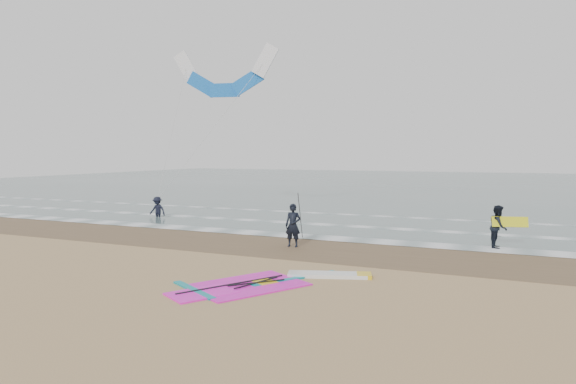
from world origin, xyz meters
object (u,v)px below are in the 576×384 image
at_px(person_standing, 293,225).
at_px(person_walking, 498,227).
at_px(person_wading, 157,204).
at_px(windsurf_rig, 271,282).
at_px(surf_kite, 224,77).

xyz_separation_m(person_standing, person_walking, (7.29, 2.90, -0.02)).
bearing_deg(person_wading, person_standing, -29.39).
height_order(windsurf_rig, person_wading, person_wading).
bearing_deg(person_walking, person_standing, 113.21).
bearing_deg(person_wading, person_walking, -10.37).
distance_m(person_walking, surf_kite, 17.81).
relative_size(person_standing, person_wading, 1.10).
height_order(windsurf_rig, person_walking, person_walking).
xyz_separation_m(person_standing, person_wading, (-10.55, 5.30, -0.08)).
distance_m(windsurf_rig, person_wading, 16.20).
distance_m(person_standing, surf_kite, 13.72).
relative_size(windsurf_rig, person_wading, 3.30).
relative_size(person_walking, surf_kite, 0.19).
xyz_separation_m(windsurf_rig, person_walking, (5.67, 8.29, 0.79)).
height_order(person_standing, surf_kite, surf_kite).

